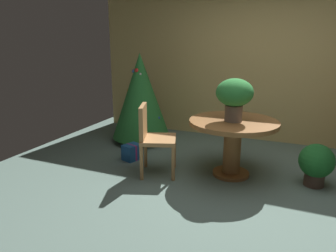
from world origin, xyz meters
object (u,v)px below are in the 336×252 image
round_dining_table (233,134)px  holiday_tree (141,96)px  wooden_chair_left_near (153,135)px  potted_plant (316,163)px  flower_vase (235,95)px  gift_box_blue (132,152)px

round_dining_table → holiday_tree: 1.88m
round_dining_table → holiday_tree: holiday_tree is taller
wooden_chair_left_near → potted_plant: (1.89, 0.42, -0.22)m
flower_vase → potted_plant: size_ratio=1.01×
round_dining_table → flower_vase: flower_vase is taller
holiday_tree → potted_plant: holiday_tree is taller
wooden_chair_left_near → holiday_tree: 1.38m
gift_box_blue → holiday_tree: bearing=108.5°
wooden_chair_left_near → holiday_tree: holiday_tree is taller
potted_plant → round_dining_table: bearing=-175.3°
flower_vase → round_dining_table: bearing=89.3°
flower_vase → holiday_tree: (-1.69, 0.82, -0.25)m
round_dining_table → holiday_tree: (-1.69, 0.78, 0.24)m
wooden_chair_left_near → potted_plant: bearing=12.5°
wooden_chair_left_near → holiday_tree: size_ratio=0.61×
round_dining_table → potted_plant: size_ratio=2.13×
potted_plant → flower_vase: bearing=-172.9°
potted_plant → wooden_chair_left_near: bearing=-167.5°
flower_vase → gift_box_blue: flower_vase is taller
gift_box_blue → wooden_chair_left_near: bearing=-32.7°
flower_vase → holiday_tree: size_ratio=0.35×
holiday_tree → gift_box_blue: size_ratio=5.09×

